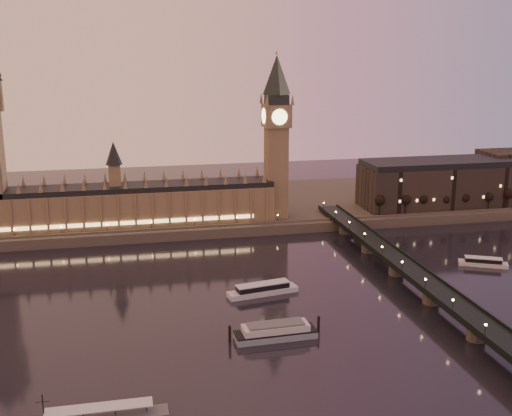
# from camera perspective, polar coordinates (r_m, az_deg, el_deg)

# --- Properties ---
(ground) EXTENTS (700.00, 700.00, 0.00)m
(ground) POSITION_cam_1_polar(r_m,az_deg,el_deg) (292.96, -2.92, -8.51)
(ground) COLOR black
(ground) RESTS_ON ground
(far_embankment) EXTENTS (560.00, 130.00, 6.00)m
(far_embankment) POSITION_cam_1_polar(r_m,az_deg,el_deg) (451.53, -2.53, 0.11)
(far_embankment) COLOR #423D35
(far_embankment) RESTS_ON ground
(palace_of_westminster) EXTENTS (180.00, 26.62, 52.00)m
(palace_of_westminster) POSITION_cam_1_polar(r_m,az_deg,el_deg) (398.54, -11.48, 0.68)
(palace_of_westminster) COLOR brown
(palace_of_westminster) RESTS_ON ground
(big_ben) EXTENTS (17.68, 17.68, 104.00)m
(big_ben) POSITION_cam_1_polar(r_m,az_deg,el_deg) (402.63, 1.82, 7.21)
(big_ben) COLOR brown
(big_ben) RESTS_ON ground
(westminster_bridge) EXTENTS (13.20, 260.00, 15.30)m
(westminster_bridge) POSITION_cam_1_polar(r_m,az_deg,el_deg) (317.35, 13.72, -6.02)
(westminster_bridge) COLOR black
(westminster_bridge) RESTS_ON ground
(city_block) EXTENTS (155.00, 45.00, 34.00)m
(city_block) POSITION_cam_1_polar(r_m,az_deg,el_deg) (471.94, 18.35, 2.40)
(city_block) COLOR black
(city_block) RESTS_ON ground
(bare_tree_0) EXTENTS (5.76, 5.76, 11.71)m
(bare_tree_0) POSITION_cam_1_polar(r_m,az_deg,el_deg) (421.77, 11.16, 0.47)
(bare_tree_0) COLOR black
(bare_tree_0) RESTS_ON ground
(bare_tree_1) EXTENTS (5.76, 5.76, 11.71)m
(bare_tree_1) POSITION_cam_1_polar(r_m,az_deg,el_deg) (427.82, 13.01, 0.57)
(bare_tree_1) COLOR black
(bare_tree_1) RESTS_ON ground
(bare_tree_2) EXTENTS (5.76, 5.76, 11.71)m
(bare_tree_2) POSITION_cam_1_polar(r_m,az_deg,el_deg) (434.31, 14.80, 0.66)
(bare_tree_2) COLOR black
(bare_tree_2) RESTS_ON ground
(bare_tree_3) EXTENTS (5.76, 5.76, 11.71)m
(bare_tree_3) POSITION_cam_1_polar(r_m,az_deg,el_deg) (441.20, 16.54, 0.75)
(bare_tree_3) COLOR black
(bare_tree_3) RESTS_ON ground
(bare_tree_4) EXTENTS (5.76, 5.76, 11.71)m
(bare_tree_4) POSITION_cam_1_polar(r_m,az_deg,el_deg) (448.49, 18.23, 0.84)
(bare_tree_4) COLOR black
(bare_tree_4) RESTS_ON ground
(bare_tree_5) EXTENTS (5.76, 5.76, 11.71)m
(bare_tree_5) POSITION_cam_1_polar(r_m,az_deg,el_deg) (456.16, 19.85, 0.92)
(bare_tree_5) COLOR black
(bare_tree_5) RESTS_ON ground
(bare_tree_6) EXTENTS (5.76, 5.76, 11.71)m
(bare_tree_6) POSITION_cam_1_polar(r_m,az_deg,el_deg) (464.19, 21.43, 1.00)
(bare_tree_6) COLOR black
(bare_tree_6) RESTS_ON ground
(cruise_boat_a) EXTENTS (34.46, 13.15, 5.39)m
(cruise_boat_a) POSITION_cam_1_polar(r_m,az_deg,el_deg) (302.56, 0.61, -7.24)
(cruise_boat_a) COLOR silver
(cruise_boat_a) RESTS_ON ground
(cruise_boat_b) EXTENTS (25.14, 16.43, 4.60)m
(cruise_boat_b) POSITION_cam_1_polar(r_m,az_deg,el_deg) (360.78, 19.54, -4.56)
(cruise_boat_b) COLOR silver
(cruise_boat_b) RESTS_ON ground
(moored_barge) EXTENTS (37.91, 10.41, 6.95)m
(moored_barge) POSITION_cam_1_polar(r_m,az_deg,el_deg) (259.47, 1.74, -10.91)
(moored_barge) COLOR gray
(moored_barge) RESTS_ON ground
(pontoon_pier) EXTENTS (40.58, 6.76, 10.82)m
(pontoon_pier) POSITION_cam_1_polar(r_m,az_deg,el_deg) (215.24, -13.52, -17.56)
(pontoon_pier) COLOR #595B5E
(pontoon_pier) RESTS_ON ground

